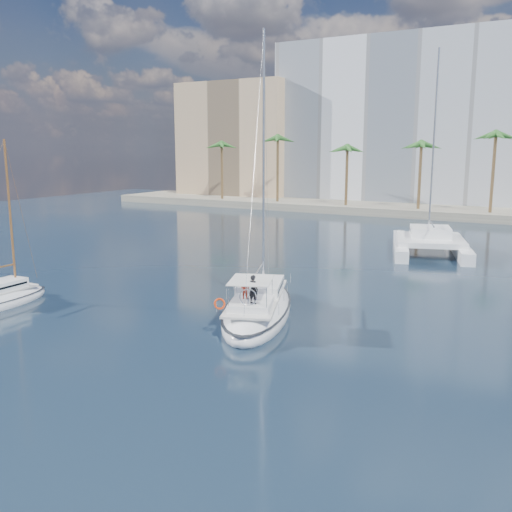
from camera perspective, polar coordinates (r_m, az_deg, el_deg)
The scene contains 9 objects.
ground at distance 33.18m, azimuth 0.30°, elevation -6.94°, with size 160.00×160.00×0.00m, color black.
quay at distance 90.44m, azimuth 19.50°, elevation 4.17°, with size 120.00×14.00×1.20m, color gray.
building_modern at distance 104.34m, azimuth 14.53°, elevation 12.63°, with size 42.00×16.00×28.00m, color white.
building_tan_left at distance 112.36m, azimuth -1.33°, elevation 11.28°, with size 22.00×14.00×22.00m, color tan.
palm_left at distance 97.96m, azimuth -0.88°, elevation 10.93°, with size 3.60×3.60×12.30m.
palm_centre at distance 86.00m, azimuth 19.44°, elevation 10.34°, with size 3.60×3.60×12.30m.
main_sloop at distance 34.57m, azimuth 0.18°, elevation -5.27°, with size 7.94×12.66×17.94m.
catamaran at distance 58.09m, azimuth 16.99°, elevation 1.50°, with size 10.32×14.85×19.48m.
seagull at distance 32.97m, azimuth 0.48°, elevation -6.36°, with size 1.23×0.53×0.23m.
Camera 1 is at (15.36, -27.61, 10.13)m, focal length 40.00 mm.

